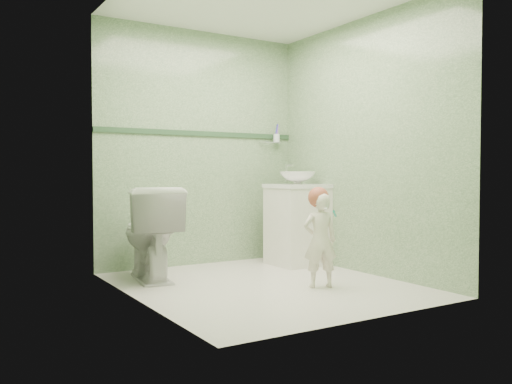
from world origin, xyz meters
TOP-DOWN VIEW (x-y plane):
  - ground at (0.00, 0.00)m, footprint 2.50×2.50m
  - room_shell at (0.00, 0.00)m, footprint 2.50×2.54m
  - trim_stripe at (0.00, 1.24)m, footprint 2.20×0.02m
  - vanity at (0.84, 0.70)m, footprint 0.52×0.50m
  - counter at (0.84, 0.70)m, footprint 0.54×0.52m
  - basin at (0.84, 0.70)m, footprint 0.37×0.37m
  - faucet at (0.84, 0.89)m, footprint 0.03×0.13m
  - cup_holder at (0.89, 1.18)m, footprint 0.26×0.07m
  - toilet at (-0.74, 0.74)m, footprint 0.57×0.87m
  - toddler at (0.34, -0.31)m, footprint 0.33×0.28m
  - hair_cap at (0.34, -0.29)m, footprint 0.17×0.17m
  - teal_toothbrush at (0.36, -0.46)m, footprint 0.11×0.14m

SIDE VIEW (x-z plane):
  - ground at x=0.00m, z-range 0.00..0.00m
  - toddler at x=0.34m, z-range 0.00..0.78m
  - vanity at x=0.84m, z-range 0.00..0.80m
  - toilet at x=-0.74m, z-range 0.00..0.82m
  - teal_toothbrush at x=0.36m, z-range 0.58..0.66m
  - hair_cap at x=0.34m, z-range 0.66..0.83m
  - counter at x=0.84m, z-range 0.79..0.83m
  - basin at x=0.84m, z-range 0.83..0.96m
  - faucet at x=0.84m, z-range 0.88..1.06m
  - room_shell at x=0.00m, z-range 0.00..2.40m
  - cup_holder at x=0.89m, z-range 1.23..1.44m
  - trim_stripe at x=0.00m, z-range 1.33..1.38m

